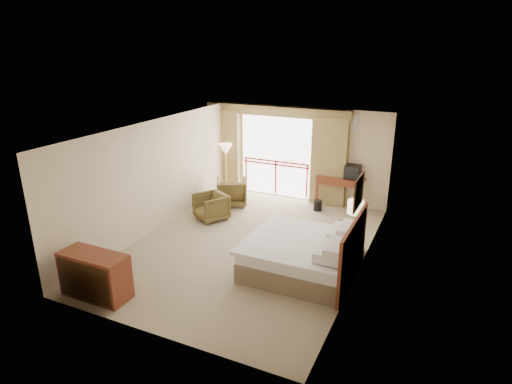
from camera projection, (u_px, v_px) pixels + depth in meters
The scene contains 29 objects.
floor at pixel (250, 245), 9.80m from camera, with size 7.00×7.00×0.00m, color gray.
ceiling at pixel (249, 128), 8.91m from camera, with size 7.00×7.00×0.00m, color white.
wall_back at pixel (302, 154), 12.35m from camera, with size 5.00×5.00×0.00m, color beige.
wall_front at pixel (148, 259), 6.36m from camera, with size 5.00×5.00×0.00m, color beige.
wall_left at pixel (157, 176), 10.35m from camera, with size 7.00×7.00×0.00m, color beige.
wall_right at pixel (365, 207), 8.36m from camera, with size 7.00×7.00×0.00m, color beige.
balcony_door at pixel (276, 156), 12.70m from camera, with size 2.40×2.40×0.00m, color white.
balcony_railing at pixel (276, 169), 12.81m from camera, with size 2.09×0.03×1.02m.
curtain_left at pixel (225, 150), 13.23m from camera, with size 1.00×0.26×2.50m, color olive.
curtain_right at pixel (329, 162), 11.92m from camera, with size 1.00×0.26×2.50m, color olive.
valance at pixel (276, 111), 12.17m from camera, with size 4.40×0.22×0.28m, color olive.
hvac_vent at pixel (349, 123), 11.48m from camera, with size 0.50×0.04×0.50m, color silver.
bed at pixel (304, 254), 8.57m from camera, with size 2.13×2.06×0.97m.
headboard at pixel (353, 252), 8.10m from camera, with size 0.06×2.10×1.30m, color #5C2417.
framed_art at pixel (359, 192), 7.70m from camera, with size 0.04×0.72×0.60m.
nightstand at pixel (352, 241), 9.38m from camera, with size 0.40×0.48×0.57m, color #5C2417.
table_lamp at pixel (355, 207), 9.17m from camera, with size 0.35×0.35×0.61m.
phone at pixel (350, 229), 9.16m from camera, with size 0.19×0.14×0.08m, color black.
desk at pixel (342, 183), 11.98m from camera, with size 1.33×0.64×0.87m.
tv at pixel (353, 172), 11.68m from camera, with size 0.42×0.34×0.39m.
coffee_maker at pixel (330, 172), 11.97m from camera, with size 0.11×0.11×0.23m, color black.
cup at pixel (334, 175), 11.89m from camera, with size 0.06×0.06×0.09m, color white.
wastebasket at pixel (318, 205), 11.81m from camera, with size 0.23×0.23×0.29m, color black.
armchair_far at pixel (232, 204), 12.28m from camera, with size 0.81×0.84×0.76m, color #4B3D1B.
armchair_near at pixel (212, 219), 11.26m from camera, with size 0.74×0.76×0.70m, color #4B3D1B.
side_table at pixel (214, 198), 11.76m from camera, with size 0.46×0.46×0.51m.
book at pixel (214, 193), 11.70m from camera, with size 0.17×0.23×0.02m, color white.
floor_lamp at pixel (226, 151), 12.54m from camera, with size 0.41×0.41×1.60m.
dresser at pixel (95, 275), 7.71m from camera, with size 1.28×0.54×0.85m.
Camera 1 is at (3.85, -7.97, 4.39)m, focal length 30.00 mm.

